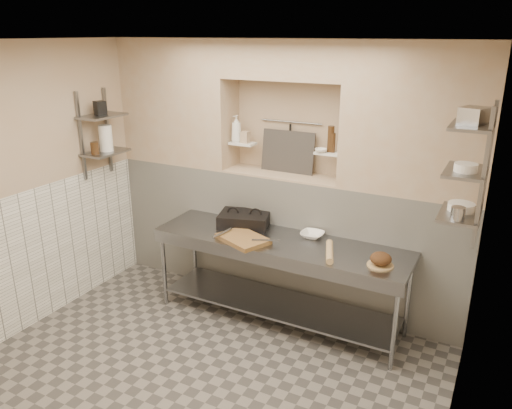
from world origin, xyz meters
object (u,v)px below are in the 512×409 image
Objects in this scene: panini_press at (244,220)px; bottle_soap at (236,129)px; bowl_alcove at (321,150)px; mixing_bowl at (312,235)px; bread_loaf at (381,259)px; jug_left at (106,138)px; cutting_board at (243,239)px; rolling_pin at (330,252)px; prep_table at (279,264)px.

panini_press is 1.00m from bottle_soap.
mixing_bowl is at bearing -79.56° from bowl_alcove.
bread_loaf reaches higher than mixing_bowl.
panini_press is 1.09m from bowl_alcove.
jug_left is (-2.32, -0.34, 0.83)m from mixing_bowl.
cutting_board is 2.60× the size of bread_loaf.
bottle_soap is at bearing 178.24° from bowl_alcove.
rolling_pin reaches higher than cutting_board.
prep_table is 21.58× the size of bowl_alcove.
cutting_board is at bearing -127.44° from bowl_alcove.
bowl_alcove is (-0.05, 0.28, 0.80)m from mixing_bowl.
mixing_bowl is 2.49m from jug_left.
rolling_pin is 3.59× the size of bowl_alcove.
bottle_soap is at bearing 163.32° from mixing_bowl.
mixing_bowl is at bearing -16.68° from bottle_soap.
panini_press reaches higher than cutting_board.
rolling_pin reaches higher than mixing_bowl.
jug_left is (-1.75, 0.06, 0.83)m from cutting_board.
prep_table is 5.30× the size of cutting_board.
jug_left is (-3.09, -0.02, 0.79)m from bread_loaf.
bread_loaf is (0.77, -0.32, 0.04)m from mixing_bowl.
mixing_bowl is at bearing 133.07° from rolling_pin.
mixing_bowl is 1.93× the size of bowl_alcove.
mixing_bowl reaches higher than cutting_board.
bowl_alcove is at bearing 143.61° from bread_loaf.
mixing_bowl is at bearing 41.51° from prep_table.
bread_loaf is at bearing 3.18° from cutting_board.
cutting_board is 1.35m from bread_loaf.
cutting_board is 1.13× the size of rolling_pin.
bottle_soap reaches higher than bowl_alcove.
jug_left is (-1.28, -0.65, -0.10)m from bottle_soap.
cutting_board is 1.18m from bowl_alcove.
panini_press is at bearing 117.09° from cutting_board.
bowl_alcove is (0.71, 0.32, 0.76)m from panini_press.
jug_left is (-1.56, -0.31, 0.78)m from panini_press.
bottle_soap is (-0.78, 0.54, 1.22)m from prep_table.
cutting_board is 1.94m from jug_left.
bottle_soap is at bearing 145.20° from prep_table.
cutting_board is 2.11× the size of mixing_bowl.
bowl_alcove reaches higher than mixing_bowl.
rolling_pin is at bearing -46.93° from mixing_bowl.
prep_table is 0.45m from cutting_board.
panini_press is 0.76m from mixing_bowl.
bowl_alcove is at bearing 120.18° from rolling_pin.
panini_press is 2.05× the size of bottle_soap.
jug_left is at bearing 178.11° from cutting_board.
bottle_soap reaches higher than jug_left.
jug_left reaches higher than bread_loaf.
prep_table is 1.54m from bottle_soap.
bottle_soap is (-0.28, 0.35, 0.89)m from panini_press.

